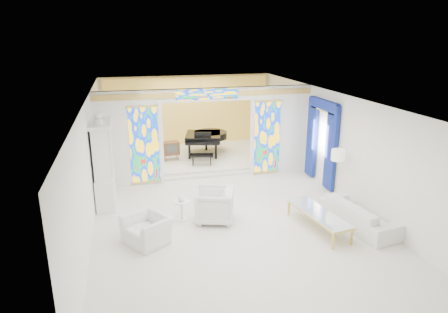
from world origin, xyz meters
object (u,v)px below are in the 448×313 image
object	(u,v)px
grand_piano	(206,137)
tv_console	(171,148)
armchair_left	(147,229)
sofa	(359,214)
coffee_table	(319,214)
armchair_right	(214,205)
china_cabinet	(104,165)

from	to	relation	value
grand_piano	tv_console	world-z (taller)	grand_piano
armchair_left	sofa	distance (m)	5.20
tv_console	coffee_table	bearing A→B (deg)	-70.28
sofa	armchair_right	bearing A→B (deg)	62.16
sofa	armchair_left	bearing A→B (deg)	75.75
china_cabinet	armchair_right	world-z (taller)	china_cabinet
armchair_left	coffee_table	size ratio (longest dim) A/B	0.48
armchair_left	coffee_table	bearing A→B (deg)	51.06
sofa	china_cabinet	bearing A→B (deg)	55.42
grand_piano	tv_console	bearing A→B (deg)	-147.51
china_cabinet	armchair_left	world-z (taller)	china_cabinet
armchair_left	sofa	bearing A→B (deg)	50.99
coffee_table	tv_console	bearing A→B (deg)	115.87
armchair_right	sofa	distance (m)	3.64
sofa	tv_console	xyz separation A→B (m)	(-3.96, 6.09, 0.30)
china_cabinet	grand_piano	bearing A→B (deg)	44.86
china_cabinet	grand_piano	size ratio (longest dim) A/B	1.06
grand_piano	tv_console	size ratio (longest dim) A/B	3.75
china_cabinet	grand_piano	distance (m)	5.14
grand_piano	armchair_left	bearing A→B (deg)	-99.81
armchair_right	coffee_table	bearing A→B (deg)	83.02
china_cabinet	armchair_left	size ratio (longest dim) A/B	2.72
china_cabinet	sofa	bearing A→B (deg)	-25.58
coffee_table	grand_piano	world-z (taller)	grand_piano
armchair_left	tv_console	xyz separation A→B (m)	(1.22, 5.61, 0.30)
sofa	tv_console	bearing A→B (deg)	24.07
armchair_right	sofa	world-z (taller)	armchair_right
china_cabinet	armchair_right	bearing A→B (deg)	-33.11
china_cabinet	tv_console	bearing A→B (deg)	54.87
armchair_right	sofa	size ratio (longest dim) A/B	0.43
china_cabinet	tv_console	size ratio (longest dim) A/B	3.98
china_cabinet	armchair_left	distance (m)	2.79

